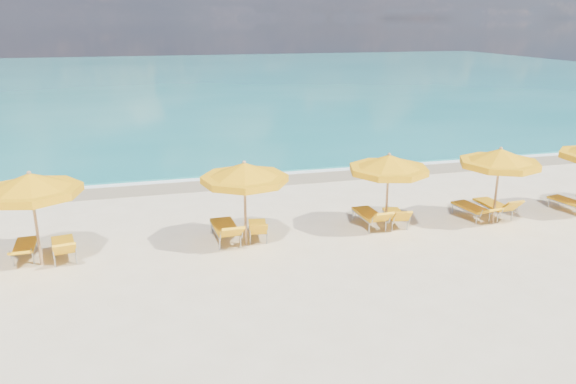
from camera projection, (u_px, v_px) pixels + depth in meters
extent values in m
plane|color=beige|center=(301.00, 246.00, 16.19)|extent=(120.00, 120.00, 0.00)
cube|color=#157676|center=(177.00, 79.00, 60.48)|extent=(120.00, 80.00, 0.30)
cube|color=tan|center=(251.00, 179.00, 23.02)|extent=(120.00, 2.60, 0.01)
cube|color=white|center=(247.00, 174.00, 23.75)|extent=(120.00, 1.20, 0.03)
cube|color=white|center=(108.00, 140.00, 30.40)|extent=(14.00, 0.36, 0.05)
cube|color=white|center=(315.00, 110.00, 40.31)|extent=(18.00, 0.30, 0.05)
cylinder|color=tan|center=(36.00, 221.00, 14.62)|extent=(0.08, 0.08, 2.49)
cone|color=#FFAD0D|center=(30.00, 182.00, 14.31)|extent=(2.93, 2.93, 0.50)
cylinder|color=#FFAD0D|center=(32.00, 192.00, 14.39)|extent=(2.96, 2.96, 0.20)
sphere|color=tan|center=(29.00, 173.00, 14.24)|extent=(0.11, 0.11, 0.11)
cylinder|color=tan|center=(245.00, 205.00, 15.95)|extent=(0.08, 0.08, 2.42)
cone|color=#FFAD0D|center=(244.00, 171.00, 15.65)|extent=(2.84, 2.84, 0.48)
cylinder|color=#FFAD0D|center=(245.00, 179.00, 15.72)|extent=(2.86, 2.86, 0.19)
sphere|color=tan|center=(244.00, 162.00, 15.58)|extent=(0.11, 0.11, 0.11)
cylinder|color=tan|center=(387.00, 194.00, 17.10)|extent=(0.07, 0.07, 2.36)
cone|color=#FFAD0D|center=(389.00, 162.00, 16.81)|extent=(2.70, 2.70, 0.47)
cylinder|color=#FFAD0D|center=(389.00, 170.00, 16.88)|extent=(2.72, 2.72, 0.19)
sphere|color=tan|center=(389.00, 154.00, 16.74)|extent=(0.10, 0.10, 0.10)
cylinder|color=tan|center=(497.00, 187.00, 17.67)|extent=(0.07, 0.07, 2.41)
cone|color=#FFAD0D|center=(500.00, 156.00, 17.37)|extent=(2.61, 2.61, 0.48)
cylinder|color=#FFAD0D|center=(499.00, 164.00, 17.44)|extent=(2.63, 2.63, 0.19)
sphere|color=tan|center=(501.00, 148.00, 17.30)|extent=(0.11, 0.11, 0.11)
cube|color=#FFB20F|center=(25.00, 245.00, 15.40)|extent=(0.58, 1.21, 0.07)
cube|color=#FFB20F|center=(20.00, 253.00, 14.59)|extent=(0.55, 0.57, 0.29)
cube|color=#FFB20F|center=(63.00, 244.00, 15.38)|extent=(0.77, 1.35, 0.08)
cube|color=#FFB20F|center=(64.00, 249.00, 14.57)|extent=(0.65, 0.59, 0.45)
cube|color=#FFB20F|center=(225.00, 227.00, 16.55)|extent=(0.71, 1.48, 0.09)
cube|color=#FFB20F|center=(232.00, 232.00, 15.58)|extent=(0.68, 0.64, 0.47)
cube|color=#FFB20F|center=(258.00, 226.00, 16.82)|extent=(0.70, 1.22, 0.07)
cube|color=#FFB20F|center=(259.00, 229.00, 16.04)|extent=(0.58, 0.51, 0.44)
cube|color=#FFB20F|center=(369.00, 214.00, 17.73)|extent=(0.65, 1.37, 0.08)
cube|color=#FFB20F|center=(382.00, 217.00, 16.83)|extent=(0.62, 0.57, 0.46)
cube|color=#FFB20F|center=(395.00, 214.00, 17.87)|extent=(0.70, 1.23, 0.07)
cube|color=#FFB20F|center=(402.00, 216.00, 17.08)|extent=(0.58, 0.51, 0.44)
cube|color=#FFB20F|center=(470.00, 207.00, 18.44)|extent=(0.75, 1.34, 0.08)
cube|color=#FFB20F|center=(490.00, 211.00, 17.61)|extent=(0.64, 0.65, 0.34)
cube|color=#FFB20F|center=(492.00, 204.00, 18.66)|extent=(0.67, 1.37, 0.08)
cube|color=#FFB20F|center=(511.00, 206.00, 17.79)|extent=(0.62, 0.55, 0.49)
cube|color=#FFB20F|center=(567.00, 201.00, 19.10)|extent=(0.78, 1.31, 0.08)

